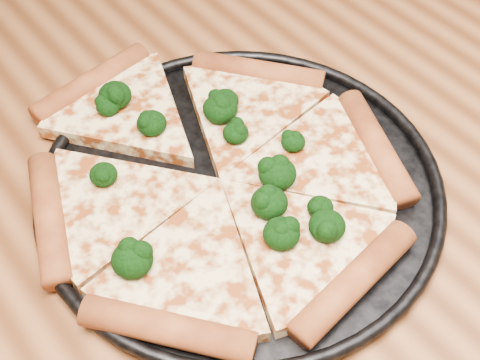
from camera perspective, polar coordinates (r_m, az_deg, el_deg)
dining_table at (r=0.67m, az=-4.29°, el=-7.28°), size 1.20×0.90×0.75m
pizza_pan at (r=0.60m, az=0.00°, el=-0.51°), size 0.36×0.36×0.02m
pizza at (r=0.60m, az=-2.06°, el=0.25°), size 0.35×0.37×0.03m
broccoli_florets at (r=0.59m, az=-1.97°, el=1.64°), size 0.21×0.27×0.02m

